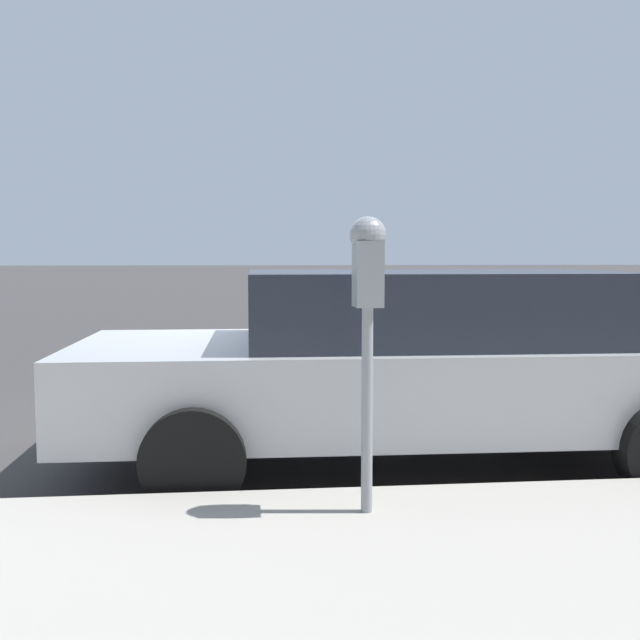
% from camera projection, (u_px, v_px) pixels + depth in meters
% --- Properties ---
extents(ground_plane, '(220.00, 220.00, 0.00)m').
position_uv_depth(ground_plane, '(256.00, 432.00, 6.55)').
color(ground_plane, '#3D3A3A').
extents(parking_meter, '(0.21, 0.19, 1.56)m').
position_uv_depth(parking_meter, '(368.00, 288.00, 3.89)').
color(parking_meter, gray).
rests_on(parking_meter, sidewalk).
extents(car_silver, '(2.21, 4.83, 1.43)m').
position_uv_depth(car_silver, '(413.00, 361.00, 5.53)').
color(car_silver, '#B7BABF').
rests_on(car_silver, ground_plane).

